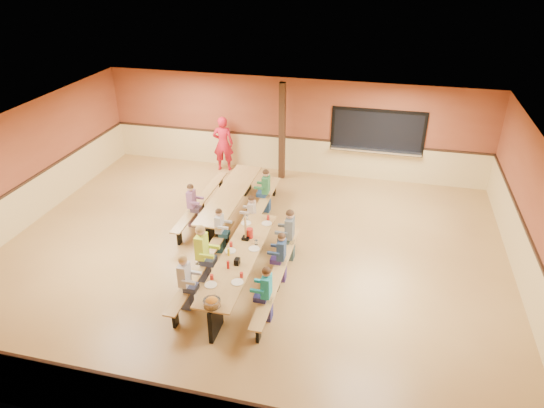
# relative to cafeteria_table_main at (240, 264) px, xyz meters

# --- Properties ---
(ground) EXTENTS (12.00, 12.00, 0.00)m
(ground) POSITION_rel_cafeteria_table_main_xyz_m (-0.13, 1.12, -0.53)
(ground) COLOR olive
(ground) RESTS_ON ground
(room_envelope) EXTENTS (12.04, 10.04, 3.02)m
(room_envelope) POSITION_rel_cafeteria_table_main_xyz_m (-0.13, 1.12, 0.16)
(room_envelope) COLOR brown
(room_envelope) RESTS_ON ground
(kitchen_pass_through) EXTENTS (2.78, 0.28, 1.38)m
(kitchen_pass_through) POSITION_rel_cafeteria_table_main_xyz_m (2.47, 6.08, 0.96)
(kitchen_pass_through) COLOR black
(kitchen_pass_through) RESTS_ON ground
(structural_post) EXTENTS (0.18, 0.18, 3.00)m
(structural_post) POSITION_rel_cafeteria_table_main_xyz_m (-0.33, 5.52, 0.97)
(structural_post) COLOR #321D10
(structural_post) RESTS_ON ground
(cafeteria_table_main) EXTENTS (1.91, 3.70, 0.74)m
(cafeteria_table_main) POSITION_rel_cafeteria_table_main_xyz_m (0.00, 0.00, 0.00)
(cafeteria_table_main) COLOR #A77D42
(cafeteria_table_main) RESTS_ON ground
(cafeteria_table_second) EXTENTS (1.91, 3.70, 0.74)m
(cafeteria_table_second) POSITION_rel_cafeteria_table_main_xyz_m (-1.09, 2.73, 0.00)
(cafeteria_table_second) COLOR #A77D42
(cafeteria_table_second) RESTS_ON ground
(seated_child_white_left) EXTENTS (0.38, 0.31, 1.23)m
(seated_child_white_left) POSITION_rel_cafeteria_table_main_xyz_m (-0.83, -0.98, 0.09)
(seated_child_white_left) COLOR silver
(seated_child_white_left) RESTS_ON ground
(seated_adult_yellow) EXTENTS (0.43, 0.36, 1.34)m
(seated_adult_yellow) POSITION_rel_cafeteria_table_main_xyz_m (-0.83, -0.03, 0.15)
(seated_adult_yellow) COLOR #D5FF37
(seated_adult_yellow) RESTS_ON ground
(seated_child_grey_left) EXTENTS (0.34, 0.28, 1.14)m
(seated_child_grey_left) POSITION_rel_cafeteria_table_main_xyz_m (-0.83, 1.09, 0.05)
(seated_child_grey_left) COLOR #BDBDBD
(seated_child_grey_left) RESTS_ON ground
(seated_child_teal_right) EXTENTS (0.36, 0.30, 1.20)m
(seated_child_teal_right) POSITION_rel_cafeteria_table_main_xyz_m (0.82, -0.94, 0.07)
(seated_child_teal_right) COLOR teal
(seated_child_teal_right) RESTS_ON ground
(seated_child_navy_right) EXTENTS (0.35, 0.29, 1.17)m
(seated_child_navy_right) POSITION_rel_cafeteria_table_main_xyz_m (0.83, 0.35, 0.06)
(seated_child_navy_right) COLOR navy
(seated_child_navy_right) RESTS_ON ground
(seated_child_char_right) EXTENTS (0.40, 0.32, 1.27)m
(seated_child_char_right) POSITION_rel_cafeteria_table_main_xyz_m (0.83, 1.20, 0.11)
(seated_child_char_right) COLOR #535B5F
(seated_child_char_right) RESTS_ON ground
(seated_child_purple_sec) EXTENTS (0.36, 0.29, 1.18)m
(seated_child_purple_sec) POSITION_rel_cafeteria_table_main_xyz_m (-1.92, 2.07, 0.07)
(seated_child_purple_sec) COLOR #86517A
(seated_child_purple_sec) RESTS_ON ground
(seated_child_green_sec) EXTENTS (0.38, 0.31, 1.22)m
(seated_child_green_sec) POSITION_rel_cafeteria_table_main_xyz_m (-0.27, 3.28, 0.09)
(seated_child_green_sec) COLOR #2D7141
(seated_child_green_sec) RESTS_ON ground
(seated_child_tan_sec) EXTENTS (0.34, 0.28, 1.15)m
(seated_child_tan_sec) POSITION_rel_cafeteria_table_main_xyz_m (-0.27, 1.88, 0.05)
(seated_child_tan_sec) COLOR #BCAA96
(seated_child_tan_sec) RESTS_ON ground
(standing_woman) EXTENTS (0.72, 0.54, 1.78)m
(standing_woman) POSITION_rel_cafeteria_table_main_xyz_m (-2.29, 5.67, 0.37)
(standing_woman) COLOR red
(standing_woman) RESTS_ON ground
(punch_pitcher) EXTENTS (0.16, 0.16, 0.22)m
(punch_pitcher) POSITION_rel_cafeteria_table_main_xyz_m (0.02, 0.73, 0.32)
(punch_pitcher) COLOR #B02017
(punch_pitcher) RESTS_ON cafeteria_table_main
(chip_bowl) EXTENTS (0.32, 0.32, 0.15)m
(chip_bowl) POSITION_rel_cafeteria_table_main_xyz_m (-0.01, -1.65, 0.29)
(chip_bowl) COLOR orange
(chip_bowl) RESTS_ON cafeteria_table_main
(napkin_dispenser) EXTENTS (0.10, 0.14, 0.13)m
(napkin_dispenser) POSITION_rel_cafeteria_table_main_xyz_m (0.05, -0.32, 0.28)
(napkin_dispenser) COLOR black
(napkin_dispenser) RESTS_ON cafeteria_table_main
(condiment_mustard) EXTENTS (0.06, 0.06, 0.17)m
(condiment_mustard) POSITION_rel_cafeteria_table_main_xyz_m (-0.22, -0.06, 0.30)
(condiment_mustard) COLOR yellow
(condiment_mustard) RESTS_ON cafeteria_table_main
(condiment_ketchup) EXTENTS (0.06, 0.06, 0.17)m
(condiment_ketchup) POSITION_rel_cafeteria_table_main_xyz_m (-0.08, -0.49, 0.30)
(condiment_ketchup) COLOR #B2140F
(condiment_ketchup) RESTS_ON cafeteria_table_main
(table_paddle) EXTENTS (0.16, 0.16, 0.56)m
(table_paddle) POSITION_rel_cafeteria_table_main_xyz_m (-0.05, 0.63, 0.35)
(table_paddle) COLOR black
(table_paddle) RESTS_ON cafeteria_table_main
(place_settings) EXTENTS (0.65, 3.30, 0.11)m
(place_settings) POSITION_rel_cafeteria_table_main_xyz_m (0.00, 0.00, 0.27)
(place_settings) COLOR beige
(place_settings) RESTS_ON cafeteria_table_main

